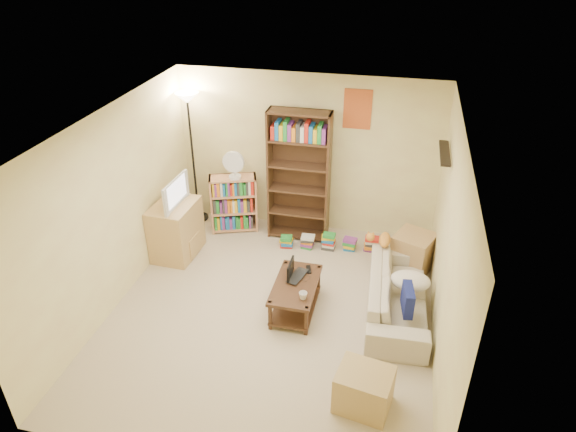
{
  "coord_description": "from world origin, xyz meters",
  "views": [
    {
      "loc": [
        1.36,
        -4.9,
        4.35
      ],
      "look_at": [
        0.06,
        0.68,
        1.05
      ],
      "focal_mm": 32.0,
      "sensor_mm": 36.0,
      "label": 1
    }
  ],
  "objects_px": {
    "coffee_table": "(296,293)",
    "mug": "(303,296)",
    "tall_bookshelf": "(299,174)",
    "short_bookshelf": "(234,204)",
    "laptop": "(301,278)",
    "television": "(171,192)",
    "tabby_cat": "(382,239)",
    "end_cabinet": "(364,389)",
    "floor_lamp": "(189,121)",
    "desk_fan": "(234,165)",
    "sofa": "(398,294)",
    "tv_stand": "(176,230)",
    "side_table": "(413,253)"
  },
  "relations": [
    {
      "from": "tall_bookshelf",
      "to": "end_cabinet",
      "type": "height_order",
      "value": "tall_bookshelf"
    },
    {
      "from": "tabby_cat",
      "to": "laptop",
      "type": "xyz_separation_m",
      "value": [
        -0.94,
        -0.86,
        -0.18
      ]
    },
    {
      "from": "television",
      "to": "laptop",
      "type": "bearing_deg",
      "value": -107.94
    },
    {
      "from": "sofa",
      "to": "floor_lamp",
      "type": "height_order",
      "value": "floor_lamp"
    },
    {
      "from": "laptop",
      "to": "television",
      "type": "distance_m",
      "value": 2.25
    },
    {
      "from": "mug",
      "to": "television",
      "type": "xyz_separation_m",
      "value": [
        -2.14,
        1.15,
        0.57
      ]
    },
    {
      "from": "tabby_cat",
      "to": "floor_lamp",
      "type": "height_order",
      "value": "floor_lamp"
    },
    {
      "from": "mug",
      "to": "television",
      "type": "height_order",
      "value": "television"
    },
    {
      "from": "tabby_cat",
      "to": "sofa",
      "type": "bearing_deg",
      "value": -68.87
    },
    {
      "from": "television",
      "to": "side_table",
      "type": "distance_m",
      "value": 3.52
    },
    {
      "from": "television",
      "to": "side_table",
      "type": "bearing_deg",
      "value": -81.33
    },
    {
      "from": "tall_bookshelf",
      "to": "end_cabinet",
      "type": "xyz_separation_m",
      "value": [
        1.34,
        -3.08,
        -0.86
      ]
    },
    {
      "from": "television",
      "to": "floor_lamp",
      "type": "relative_size",
      "value": 0.33
    },
    {
      "from": "coffee_table",
      "to": "television",
      "type": "relative_size",
      "value": 1.32
    },
    {
      "from": "desk_fan",
      "to": "end_cabinet",
      "type": "height_order",
      "value": "desk_fan"
    },
    {
      "from": "tabby_cat",
      "to": "coffee_table",
      "type": "bearing_deg",
      "value": -135.45
    },
    {
      "from": "tabby_cat",
      "to": "tall_bookshelf",
      "type": "bearing_deg",
      "value": 149.09
    },
    {
      "from": "sofa",
      "to": "tall_bookshelf",
      "type": "distance_m",
      "value": 2.34
    },
    {
      "from": "tabby_cat",
      "to": "television",
      "type": "bearing_deg",
      "value": -178.12
    },
    {
      "from": "floor_lamp",
      "to": "desk_fan",
      "type": "bearing_deg",
      "value": -17.28
    },
    {
      "from": "tabby_cat",
      "to": "tv_stand",
      "type": "relative_size",
      "value": 0.52
    },
    {
      "from": "tv_stand",
      "to": "floor_lamp",
      "type": "xyz_separation_m",
      "value": [
        -0.1,
        1.06,
        1.3
      ]
    },
    {
      "from": "mug",
      "to": "floor_lamp",
      "type": "bearing_deg",
      "value": 135.46
    },
    {
      "from": "television",
      "to": "floor_lamp",
      "type": "height_order",
      "value": "floor_lamp"
    },
    {
      "from": "laptop",
      "to": "tall_bookshelf",
      "type": "relative_size",
      "value": 0.2
    },
    {
      "from": "tabby_cat",
      "to": "end_cabinet",
      "type": "relative_size",
      "value": 0.78
    },
    {
      "from": "laptop",
      "to": "tall_bookshelf",
      "type": "xyz_separation_m",
      "value": [
        -0.39,
        1.65,
        0.65
      ]
    },
    {
      "from": "side_table",
      "to": "tabby_cat",
      "type": "bearing_deg",
      "value": -148.14
    },
    {
      "from": "floor_lamp",
      "to": "end_cabinet",
      "type": "bearing_deg",
      "value": -46.4
    },
    {
      "from": "desk_fan",
      "to": "tv_stand",
      "type": "bearing_deg",
      "value": -128.78
    },
    {
      "from": "coffee_table",
      "to": "mug",
      "type": "relative_size",
      "value": 8.08
    },
    {
      "from": "tv_stand",
      "to": "desk_fan",
      "type": "height_order",
      "value": "desk_fan"
    },
    {
      "from": "tall_bookshelf",
      "to": "short_bookshelf",
      "type": "bearing_deg",
      "value": -178.45
    },
    {
      "from": "side_table",
      "to": "sofa",
      "type": "bearing_deg",
      "value": -99.64
    },
    {
      "from": "television",
      "to": "tabby_cat",
      "type": "bearing_deg",
      "value": -85.62
    },
    {
      "from": "coffee_table",
      "to": "mug",
      "type": "height_order",
      "value": "mug"
    },
    {
      "from": "side_table",
      "to": "floor_lamp",
      "type": "bearing_deg",
      "value": 168.92
    },
    {
      "from": "tv_stand",
      "to": "side_table",
      "type": "xyz_separation_m",
      "value": [
        3.42,
        0.37,
        -0.13
      ]
    },
    {
      "from": "television",
      "to": "desk_fan",
      "type": "xyz_separation_m",
      "value": [
        0.66,
        0.82,
        0.13
      ]
    },
    {
      "from": "coffee_table",
      "to": "tall_bookshelf",
      "type": "bearing_deg",
      "value": 100.99
    },
    {
      "from": "tv_stand",
      "to": "end_cabinet",
      "type": "height_order",
      "value": "tv_stand"
    },
    {
      "from": "side_table",
      "to": "end_cabinet",
      "type": "bearing_deg",
      "value": -99.52
    },
    {
      "from": "mug",
      "to": "desk_fan",
      "type": "distance_m",
      "value": 2.56
    },
    {
      "from": "sofa",
      "to": "tabby_cat",
      "type": "relative_size",
      "value": 4.42
    },
    {
      "from": "short_bookshelf",
      "to": "desk_fan",
      "type": "relative_size",
      "value": 2.09
    },
    {
      "from": "coffee_table",
      "to": "tv_stand",
      "type": "xyz_separation_m",
      "value": [
        -1.99,
        0.87,
        0.14
      ]
    },
    {
      "from": "tabby_cat",
      "to": "mug",
      "type": "height_order",
      "value": "tabby_cat"
    },
    {
      "from": "mug",
      "to": "floor_lamp",
      "type": "distance_m",
      "value": 3.38
    },
    {
      "from": "laptop",
      "to": "short_bookshelf",
      "type": "relative_size",
      "value": 0.45
    },
    {
      "from": "laptop",
      "to": "mug",
      "type": "height_order",
      "value": "mug"
    }
  ]
}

